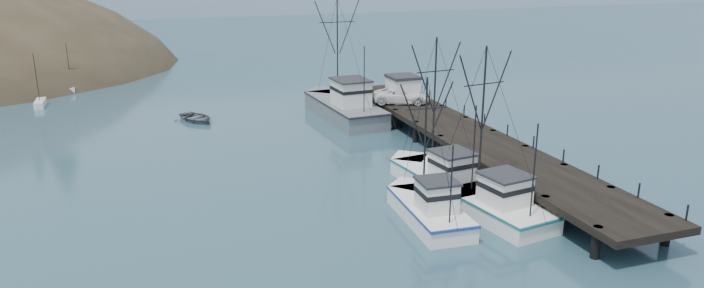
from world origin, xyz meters
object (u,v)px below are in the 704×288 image
object	(u,v)px
trawler_near	(487,201)
work_vessel	(343,106)
trawler_far	(439,177)
pier_shed	(403,88)
pickup_truck	(401,96)
motorboat	(197,121)
trawler_mid	(428,208)
pier	(467,136)

from	to	relation	value
trawler_near	work_vessel	xyz separation A→B (m)	(-1.08, 28.18, 0.41)
trawler_far	pier_shed	xyz separation A→B (m)	(5.51, 19.72, 2.60)
pier_shed	pickup_truck	world-z (taller)	pier_shed
trawler_near	pier_shed	bearing A→B (deg)	79.67
trawler_far	motorboat	size ratio (longest dim) A/B	2.29
trawler_mid	motorboat	bearing A→B (deg)	110.76
pier_shed	trawler_near	bearing A→B (deg)	-100.33
work_vessel	motorboat	xyz separation A→B (m)	(-15.25, 3.50, -1.23)
trawler_near	work_vessel	world-z (taller)	work_vessel
trawler_near	pickup_truck	bearing A→B (deg)	80.39
trawler_near	trawler_mid	distance (m)	4.40
trawler_far	pickup_truck	distance (m)	19.74
trawler_near	work_vessel	size ratio (longest dim) A/B	0.74
pier	motorboat	world-z (taller)	pier
motorboat	work_vessel	bearing A→B (deg)	-38.34
pier	pier_shed	distance (m)	13.28
pickup_truck	motorboat	bearing A→B (deg)	92.91
work_vessel	motorboat	bearing A→B (deg)	167.06
trawler_far	motorboat	world-z (taller)	trawler_far
trawler_far	pickup_truck	world-z (taller)	trawler_far
trawler_far	pier_shed	bearing A→B (deg)	74.39
trawler_far	motorboat	distance (m)	30.45
trawler_near	trawler_far	bearing A→B (deg)	99.69
trawler_mid	work_vessel	bearing A→B (deg)	83.23
pier	trawler_far	xyz separation A→B (m)	(-5.95, -6.56, -0.87)
pickup_truck	trawler_mid	bearing A→B (deg)	-176.93
trawler_far	pier_shed	distance (m)	20.64
pier	trawler_far	world-z (taller)	trawler_far
pickup_truck	pier	bearing A→B (deg)	-153.43
pier	trawler_near	distance (m)	13.03
trawler_near	pickup_truck	world-z (taller)	trawler_near
motorboat	pier	bearing A→B (deg)	-68.09
trawler_near	trawler_far	xyz separation A→B (m)	(-0.93, 5.43, 0.00)
trawler_near	pickup_truck	size ratio (longest dim) A/B	1.99
pier	motorboat	size ratio (longest dim) A/B	8.67
work_vessel	trawler_near	bearing A→B (deg)	-87.81
pier	trawler_far	distance (m)	8.89
trawler_mid	motorboat	distance (m)	33.68
trawler_near	motorboat	xyz separation A→B (m)	(-16.33, 31.69, -0.82)
trawler_mid	work_vessel	world-z (taller)	work_vessel
work_vessel	motorboat	world-z (taller)	work_vessel
work_vessel	motorboat	size ratio (longest dim) A/B	3.12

